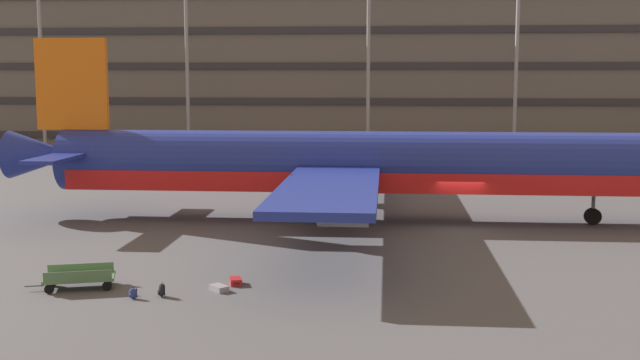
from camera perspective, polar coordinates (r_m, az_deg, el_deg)
ground_plane at (r=42.68m, az=10.17°, el=-3.37°), size 600.00×600.00×0.00m
terminal_structure at (r=91.72m, az=7.43°, el=8.23°), size 125.14×20.77×18.35m
airliner at (r=43.24m, az=2.29°, el=1.10°), size 39.38×31.82×10.20m
light_mast_far_left at (r=83.32m, az=-19.82°, el=9.19°), size 1.80×0.50×18.73m
light_mast_left at (r=78.44m, az=-9.79°, el=10.78°), size 1.80×0.50×21.71m
light_mast_center_left at (r=76.09m, az=3.60°, el=12.21°), size 1.80×0.50×24.90m
light_mast_center_right at (r=76.87m, az=14.27°, el=9.67°), size 1.80×0.50×18.98m
suitcase_purple at (r=29.80m, az=-7.43°, el=-7.88°), size 0.84×0.84×0.21m
suitcase_laid_flat at (r=30.59m, az=-6.21°, el=-7.41°), size 0.61×0.77×0.26m
backpack_orange at (r=29.29m, az=-13.58°, el=-8.12°), size 0.37×0.29×0.45m
backpack_scuffed at (r=29.32m, az=-11.58°, el=-7.95°), size 0.36×0.42×0.55m
baggage_cart at (r=31.20m, az=-17.26°, el=-6.85°), size 3.36×1.99×0.82m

